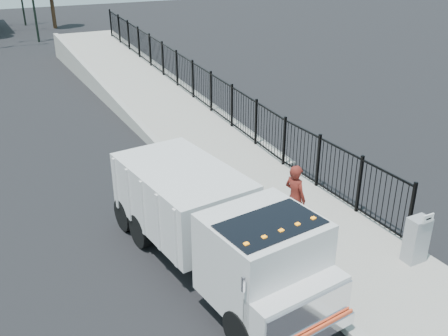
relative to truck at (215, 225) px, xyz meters
name	(u,v)px	position (x,y,z in m)	size (l,w,h in m)	color
ground	(257,244)	(1.59, 0.61, -1.39)	(120.00, 120.00, 0.00)	black
sidewalk	(360,261)	(3.51, -1.39, -1.33)	(3.55, 12.00, 0.12)	#9E998E
curb	(299,282)	(1.59, -1.39, -1.31)	(0.30, 12.00, 0.16)	#ADAAA3
ramp	(140,93)	(3.71, 16.61, -1.39)	(3.95, 24.00, 1.70)	#9E998E
iron_fence	(193,91)	(5.14, 12.61, -0.49)	(0.10, 28.00, 1.80)	black
truck	(215,225)	(0.00, 0.00, 0.00)	(3.09, 7.44, 2.48)	black
worker	(295,198)	(2.86, 0.70, -0.29)	(0.72, 0.47, 1.98)	maroon
utility_cabinet	(416,240)	(4.69, -2.06, -0.65)	(0.55, 0.40, 1.25)	gray
arrow_sign	(428,218)	(4.69, -2.28, 0.09)	(0.35, 0.04, 0.22)	white
debris	(288,224)	(2.83, 0.90, -1.23)	(0.34, 0.34, 0.09)	silver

